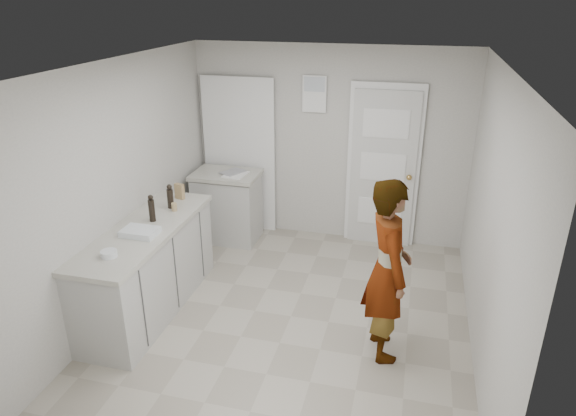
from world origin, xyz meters
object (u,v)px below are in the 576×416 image
(cake_mix_box, at_px, (180,191))
(egg_bowl, at_px, (109,254))
(person, at_px, (388,270))
(spice_jar, at_px, (174,207))
(oil_cruet_a, at_px, (170,197))
(oil_cruet_b, at_px, (152,209))
(baking_dish, at_px, (140,232))

(cake_mix_box, bearing_deg, egg_bowl, -74.25)
(person, height_order, cake_mix_box, person)
(spice_jar, distance_m, oil_cruet_a, 0.13)
(cake_mix_box, height_order, egg_bowl, cake_mix_box)
(oil_cruet_b, relative_size, baking_dish, 0.85)
(person, bearing_deg, oil_cruet_a, 56.52)
(oil_cruet_b, distance_m, baking_dish, 0.34)
(spice_jar, height_order, baking_dish, spice_jar)
(oil_cruet_a, bearing_deg, spice_jar, -43.01)
(cake_mix_box, bearing_deg, oil_cruet_a, -69.70)
(oil_cruet_b, distance_m, egg_bowl, 0.79)
(baking_dish, bearing_deg, oil_cruet_a, 91.13)
(baking_dish, bearing_deg, spice_jar, 84.47)
(spice_jar, xyz_separation_m, baking_dish, (-0.06, -0.61, -0.02))
(oil_cruet_b, height_order, baking_dish, oil_cruet_b)
(person, distance_m, oil_cruet_a, 2.44)
(egg_bowl, bearing_deg, oil_cruet_b, 89.46)
(oil_cruet_b, bearing_deg, baking_dish, -83.58)
(person, xyz_separation_m, egg_bowl, (-2.38, -0.51, 0.11))
(cake_mix_box, relative_size, oil_cruet_b, 0.61)
(cake_mix_box, distance_m, egg_bowl, 1.41)
(oil_cruet_b, relative_size, egg_bowl, 1.98)
(person, bearing_deg, cake_mix_box, 50.86)
(person, distance_m, oil_cruet_b, 2.40)
(cake_mix_box, relative_size, oil_cruet_a, 0.66)
(egg_bowl, bearing_deg, baking_dish, 84.66)
(person, distance_m, cake_mix_box, 2.54)
(baking_dish, relative_size, egg_bowl, 2.33)
(oil_cruet_a, bearing_deg, cake_mix_box, 94.10)
(spice_jar, distance_m, egg_bowl, 1.08)
(baking_dish, bearing_deg, oil_cruet_b, 96.42)
(person, distance_m, spice_jar, 2.35)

